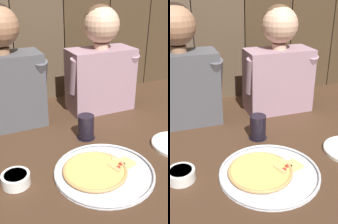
{
  "view_description": "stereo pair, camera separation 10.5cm",
  "coord_description": "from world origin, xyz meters",
  "views": [
    {
      "loc": [
        -0.44,
        -0.87,
        0.68
      ],
      "look_at": [
        -0.0,
        0.1,
        0.18
      ],
      "focal_mm": 43.75,
      "sensor_mm": 36.0,
      "label": 1
    },
    {
      "loc": [
        -0.34,
        -0.91,
        0.68
      ],
      "look_at": [
        -0.0,
        0.1,
        0.18
      ],
      "focal_mm": 43.75,
      "sensor_mm": 36.0,
      "label": 2
    }
  ],
  "objects": [
    {
      "name": "dipping_bowl",
      "position": [
        -0.34,
        -0.03,
        0.03
      ],
      "size": [
        0.11,
        0.11,
        0.04
      ],
      "color": "white",
      "rests_on": "ground"
    },
    {
      "name": "drinking_glass",
      "position": [
        0.04,
        0.18,
        0.06
      ],
      "size": [
        0.09,
        0.09,
        0.12
      ],
      "color": "black",
      "rests_on": "ground"
    },
    {
      "name": "diner_left",
      "position": [
        -0.27,
        0.47,
        0.29
      ],
      "size": [
        0.4,
        0.21,
        0.61
      ],
      "color": "#4C4C51",
      "rests_on": "ground"
    },
    {
      "name": "diner_right",
      "position": [
        0.27,
        0.47,
        0.28
      ],
      "size": [
        0.41,
        0.21,
        0.59
      ],
      "color": "gray",
      "rests_on": "ground"
    },
    {
      "name": "ground_plane",
      "position": [
        0.0,
        0.0,
        0.0
      ],
      "size": [
        3.2,
        3.2,
        0.0
      ],
      "primitive_type": "plane",
      "color": "#422B1C"
    },
    {
      "name": "pizza_tray",
      "position": [
        -0.02,
        -0.1,
        0.01
      ],
      "size": [
        0.4,
        0.4,
        0.03
      ],
      "color": "silver",
      "rests_on": "ground"
    }
  ]
}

